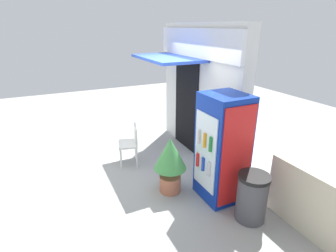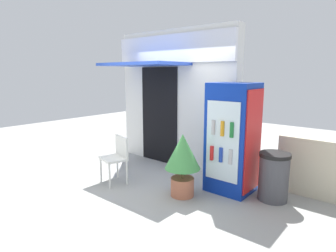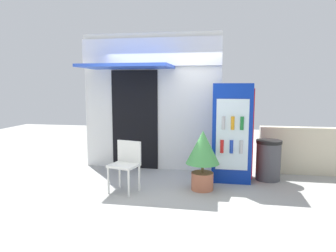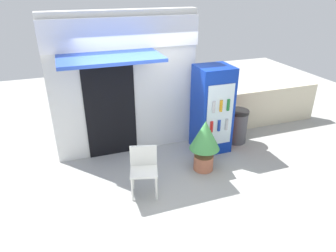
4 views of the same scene
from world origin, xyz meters
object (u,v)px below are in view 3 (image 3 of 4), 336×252
(potted_plant_near_shop, at_px, (203,154))
(drink_cooler, at_px, (232,132))
(plastic_chair, at_px, (126,161))
(trash_bin, at_px, (268,160))

(potted_plant_near_shop, bearing_deg, drink_cooler, 54.66)
(plastic_chair, xyz_separation_m, trash_bin, (2.51, 1.11, -0.13))
(drink_cooler, distance_m, potted_plant_near_shop, 0.93)
(plastic_chair, relative_size, potted_plant_near_shop, 0.83)
(plastic_chair, bearing_deg, potted_plant_near_shop, 13.06)
(plastic_chair, relative_size, trash_bin, 1.11)
(plastic_chair, xyz_separation_m, potted_plant_near_shop, (1.30, 0.30, 0.12))
(drink_cooler, relative_size, trash_bin, 2.39)
(plastic_chair, bearing_deg, trash_bin, 23.76)
(trash_bin, bearing_deg, drink_cooler, -173.36)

